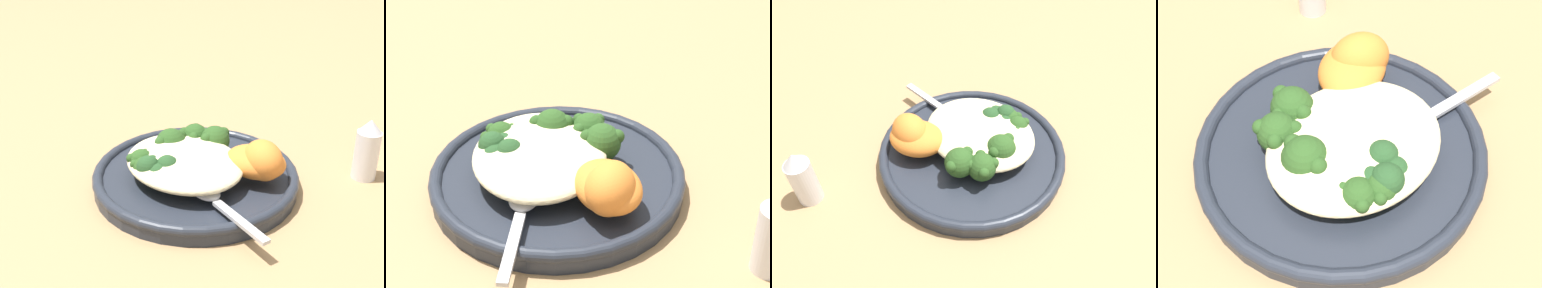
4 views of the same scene
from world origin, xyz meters
The scene contains 13 objects.
ground_plane centered at (0.00, 0.00, 0.00)m, with size 4.00×4.00×0.00m, color #9E7A51.
plate centered at (-0.01, -0.01, 0.01)m, with size 0.23×0.23×0.02m.
quinoa_mound centered at (-0.01, 0.01, 0.04)m, with size 0.14×0.12×0.03m, color beige.
broccoli_stalk_0 centered at (-0.01, -0.04, 0.04)m, with size 0.07×0.07×0.04m.
broccoli_stalk_1 centered at (0.01, -0.03, 0.04)m, with size 0.10×0.06×0.03m.
broccoli_stalk_2 centered at (0.01, 0.00, 0.04)m, with size 0.09×0.04×0.04m.
broccoli_stalk_3 centered at (0.00, 0.03, 0.03)m, with size 0.08×0.09×0.03m.
broccoli_stalk_4 centered at (-0.01, 0.03, 0.03)m, with size 0.07×0.09×0.03m.
sweet_potato_chunk_0 centered at (-0.07, -0.05, 0.04)m, with size 0.07×0.05×0.03m, color orange.
sweet_potato_chunk_1 centered at (-0.08, -0.05, 0.04)m, with size 0.05×0.04×0.04m, color orange.
kale_tuft centered at (-0.01, 0.04, 0.04)m, with size 0.05×0.05×0.03m.
spoon centered at (-0.08, 0.02, 0.03)m, with size 0.12×0.03×0.01m.
salt_shaker centered at (-0.12, -0.17, 0.04)m, with size 0.03×0.03×0.07m.
Camera 3 is at (0.18, -0.26, 0.36)m, focal length 35.00 mm.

